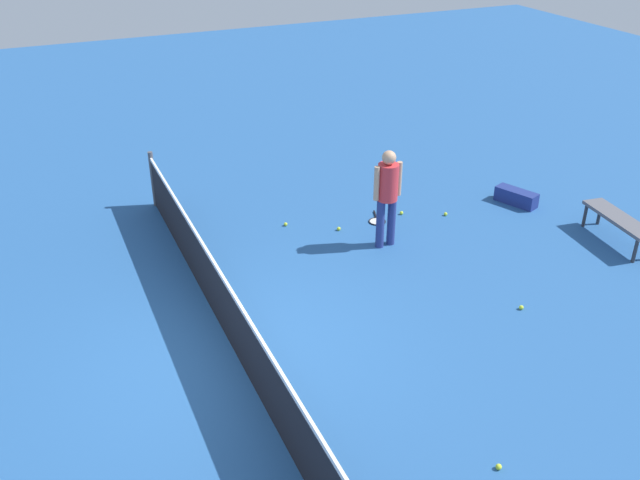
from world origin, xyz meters
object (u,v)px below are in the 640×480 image
object	(u,v)px
tennis_ball_midcourt	(521,307)
tennis_ball_stray_left	(499,467)
tennis_ball_stray_right	(339,229)
tennis_ball_near_player	(401,213)
tennis_ball_baseline	(446,214)
courtside_bench	(619,220)
tennis_racket_near_player	(377,221)
equipment_bag	(515,196)
player_near_side	(387,191)
tennis_ball_by_net	(286,224)

from	to	relation	value
tennis_ball_midcourt	tennis_ball_stray_left	distance (m)	3.21
tennis_ball_stray_right	tennis_ball_near_player	bearing A→B (deg)	-85.17
tennis_ball_midcourt	tennis_ball_baseline	bearing A→B (deg)	-12.53
tennis_ball_midcourt	courtside_bench	distance (m)	2.97
tennis_ball_midcourt	tennis_ball_near_player	bearing A→B (deg)	0.65
tennis_ball_near_player	tennis_ball_baseline	size ratio (longest dim) A/B	1.00
tennis_racket_near_player	equipment_bag	distance (m)	2.78
tennis_ball_stray_left	equipment_bag	size ratio (longest dim) A/B	0.08
player_near_side	tennis_ball_baseline	xyz separation A→B (m)	(0.55, -1.56, -0.98)
player_near_side	tennis_ball_baseline	world-z (taller)	player_near_side
tennis_ball_near_player	tennis_ball_baseline	world-z (taller)	same
tennis_ball_near_player	tennis_ball_by_net	distance (m)	2.17
tennis_ball_stray_right	equipment_bag	world-z (taller)	equipment_bag
tennis_racket_near_player	tennis_ball_near_player	world-z (taller)	tennis_ball_near_player
tennis_ball_by_net	tennis_ball_stray_left	bearing A→B (deg)	-179.88
tennis_racket_near_player	courtside_bench	size ratio (longest dim) A/B	0.39
tennis_ball_by_net	tennis_ball_midcourt	distance (m)	4.43
tennis_ball_by_net	tennis_ball_stray_right	world-z (taller)	same
tennis_racket_near_player	equipment_bag	xyz separation A→B (m)	(-0.36, -2.75, 0.13)
tennis_racket_near_player	tennis_ball_stray_left	bearing A→B (deg)	164.72
tennis_racket_near_player	tennis_ball_near_player	bearing A→B (deg)	-82.92
player_near_side	tennis_ball_near_player	bearing A→B (deg)	-42.71
tennis_ball_near_player	tennis_ball_by_net	world-z (taller)	same
tennis_ball_by_net	courtside_bench	distance (m)	5.69
tennis_ball_baseline	courtside_bench	xyz separation A→B (m)	(-2.03, -2.08, 0.38)
player_near_side	tennis_ball_stray_left	xyz separation A→B (m)	(-4.89, 1.27, -0.98)
tennis_ball_near_player	courtside_bench	size ratio (longest dim) A/B	0.04
courtside_bench	equipment_bag	xyz separation A→B (m)	(1.97, 0.59, -0.28)
tennis_ball_near_player	equipment_bag	size ratio (longest dim) A/B	0.08
tennis_ball_by_net	tennis_ball_baseline	xyz separation A→B (m)	(-0.80, -2.85, 0.00)
tennis_ball_near_player	tennis_ball_midcourt	world-z (taller)	same
tennis_ball_by_net	equipment_bag	size ratio (longest dim) A/B	0.08
tennis_ball_stray_left	tennis_ball_baseline	bearing A→B (deg)	-27.51
tennis_ball_stray_right	equipment_bag	xyz separation A→B (m)	(-0.32, -3.54, 0.11)
tennis_ball_midcourt	courtside_bench	world-z (taller)	courtside_bench
tennis_ball_baseline	equipment_bag	bearing A→B (deg)	-92.41
player_near_side	tennis_ball_by_net	world-z (taller)	player_near_side
tennis_ball_by_net	player_near_side	bearing A→B (deg)	-136.29
tennis_ball_baseline	courtside_bench	bearing A→B (deg)	-134.31
tennis_racket_near_player	tennis_ball_stray_left	world-z (taller)	tennis_ball_stray_left
tennis_ball_stray_left	equipment_bag	bearing A→B (deg)	-38.79
courtside_bench	equipment_bag	size ratio (longest dim) A/B	1.82
tennis_racket_near_player	tennis_ball_baseline	size ratio (longest dim) A/B	9.18
tennis_racket_near_player	courtside_bench	xyz separation A→B (m)	(-2.33, -3.35, 0.40)
tennis_ball_by_net	courtside_bench	bearing A→B (deg)	-119.86
tennis_ball_midcourt	equipment_bag	xyz separation A→B (m)	(3.00, -2.17, 0.11)
player_near_side	tennis_ball_stray_right	distance (m)	1.35
tennis_ball_midcourt	tennis_racket_near_player	bearing A→B (deg)	9.86
tennis_ball_stray_left	courtside_bench	distance (m)	5.99
tennis_ball_by_net	tennis_ball_stray_right	size ratio (longest dim) A/B	1.00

